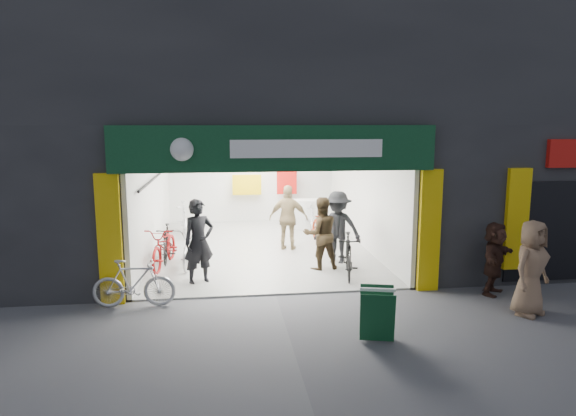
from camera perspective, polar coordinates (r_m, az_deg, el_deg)
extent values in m
plane|color=#56565B|center=(10.80, -1.35, -9.70)|extent=(60.00, 60.00, 0.00)
cube|color=#232326|center=(15.44, 0.37, 17.70)|extent=(16.00, 10.00, 4.50)
cube|color=#232326|center=(15.88, -23.59, 2.20)|extent=(5.00, 10.00, 3.50)
cube|color=#232326|center=(16.81, 17.51, 2.93)|extent=(6.00, 10.00, 3.50)
cube|color=#9E9E99|center=(14.62, -3.02, -4.48)|extent=(6.00, 8.00, 0.04)
cube|color=silver|center=(18.38, -4.06, 3.41)|extent=(6.00, 0.20, 3.20)
cube|color=silver|center=(14.40, -14.86, 1.40)|extent=(0.10, 8.00, 3.20)
cube|color=silver|center=(14.83, 8.37, 1.85)|extent=(0.10, 8.00, 3.20)
cube|color=white|center=(14.19, -3.14, 8.28)|extent=(6.00, 8.00, 0.10)
cube|color=black|center=(10.30, -1.48, 8.37)|extent=(6.00, 0.30, 0.30)
cube|color=#0B341C|center=(10.09, -1.34, 6.64)|extent=(6.40, 0.25, 0.90)
cube|color=white|center=(10.04, 2.17, 6.62)|extent=(3.00, 0.02, 0.35)
cube|color=yellow|center=(10.56, -19.19, -3.36)|extent=(0.45, 0.12, 2.60)
cube|color=yellow|center=(11.20, 15.44, -2.45)|extent=(0.45, 0.12, 2.60)
cube|color=yellow|center=(12.05, 24.06, -1.14)|extent=(0.50, 0.12, 2.20)
cube|color=black|center=(12.86, 28.83, -2.23)|extent=(3.00, 0.06, 2.20)
cylinder|color=black|center=(13.73, -14.73, 3.13)|extent=(0.06, 5.00, 0.06)
cube|color=silver|center=(17.16, 2.32, -0.73)|extent=(1.40, 0.60, 1.00)
cube|color=white|center=(11.40, -2.06, 7.62)|extent=(1.30, 0.35, 0.04)
cube|color=white|center=(13.19, -2.80, 7.88)|extent=(1.30, 0.35, 0.04)
cube|color=white|center=(14.99, -3.37, 8.08)|extent=(1.30, 0.35, 0.04)
cube|color=white|center=(16.78, -3.81, 8.23)|extent=(1.30, 0.35, 0.04)
imported|color=#B3B3B8|center=(13.04, -10.46, -4.14)|extent=(1.00, 2.03, 1.02)
imported|color=black|center=(13.57, -13.31, -3.86)|extent=(0.46, 1.58, 0.95)
imported|color=maroon|center=(13.05, -13.55, -4.18)|extent=(0.99, 2.08, 1.05)
imported|color=silver|center=(16.45, -11.45, -1.25)|extent=(0.69, 1.81, 1.06)
imported|color=black|center=(11.99, 6.71, -5.29)|extent=(0.80, 1.74, 1.01)
imported|color=maroon|center=(15.04, 3.73, -2.28)|extent=(0.79, 1.88, 0.97)
imported|color=silver|center=(16.62, 2.64, -1.19)|extent=(0.58, 1.58, 0.93)
imported|color=#B1B1B6|center=(10.46, -16.77, -8.02)|extent=(1.60, 0.50, 0.96)
imported|color=black|center=(11.47, -9.87, -3.75)|extent=(0.82, 0.70, 1.90)
imported|color=#3C2D1B|center=(12.40, 3.64, -2.88)|extent=(0.96, 0.79, 1.79)
imported|color=black|center=(12.96, 5.53, -2.22)|extent=(1.38, 1.14, 1.86)
imported|color=#927B54|center=(14.21, 0.05, -1.16)|extent=(1.16, 0.73, 1.84)
imported|color=#7D5F48|center=(10.54, 25.38, -6.04)|extent=(1.05, 0.92, 1.80)
imported|color=#341E17|center=(11.52, 21.94, -5.21)|extent=(1.30, 1.35, 1.53)
cube|color=#0F3C1F|center=(8.54, 9.93, -11.95)|extent=(0.59, 0.34, 0.84)
cube|color=#0F3C1F|center=(8.88, 9.82, -11.10)|extent=(0.59, 0.34, 0.84)
cube|color=white|center=(8.57, 9.95, -8.94)|extent=(0.58, 0.20, 0.05)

